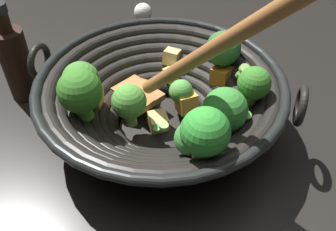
# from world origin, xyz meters

# --- Properties ---
(ground_plane) EXTENTS (4.00, 4.00, 0.00)m
(ground_plane) POSITION_xyz_m (0.00, 0.00, 0.00)
(ground_plane) COLOR black
(wok) EXTENTS (0.35, 0.38, 0.29)m
(wok) POSITION_xyz_m (-0.00, -0.00, 0.06)
(wok) COLOR black
(wok) RESTS_ON ground
(soy_sauce_bottle) EXTENTS (0.05, 0.05, 0.16)m
(soy_sauce_bottle) POSITION_xyz_m (-0.01, 0.24, 0.07)
(soy_sauce_bottle) COLOR black
(soy_sauce_bottle) RESTS_ON ground
(garlic_bulb) EXTENTS (0.04, 0.04, 0.04)m
(garlic_bulb) POSITION_xyz_m (0.29, 0.16, 0.02)
(garlic_bulb) COLOR silver
(garlic_bulb) RESTS_ON ground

